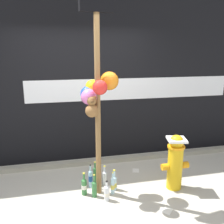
{
  "coord_description": "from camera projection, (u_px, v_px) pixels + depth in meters",
  "views": [
    {
      "loc": [
        -0.43,
        -3.03,
        2.06
      ],
      "look_at": [
        0.3,
        0.23,
        1.23
      ],
      "focal_mm": 39.6,
      "sensor_mm": 36.0,
      "label": 1
    }
  ],
  "objects": [
    {
      "name": "ground_plane",
      "position": [
        95.0,
        202.0,
        3.46
      ],
      "size": [
        14.0,
        14.0,
        0.0
      ],
      "primitive_type": "plane",
      "color": "#ADA899"
    },
    {
      "name": "building_wall",
      "position": [
        80.0,
        73.0,
        4.55
      ],
      "size": [
        10.0,
        0.21,
        3.32
      ],
      "color": "black",
      "rests_on": "ground_plane"
    },
    {
      "name": "curb_strip",
      "position": [
        85.0,
        162.0,
        4.59
      ],
      "size": [
        8.0,
        0.12,
        0.08
      ],
      "primitive_type": "cube",
      "color": "gray",
      "rests_on": "ground_plane"
    },
    {
      "name": "memorial_post",
      "position": [
        97.0,
        81.0,
        3.32
      ],
      "size": [
        0.53,
        0.56,
        2.89
      ],
      "color": "olive",
      "rests_on": "ground_plane"
    },
    {
      "name": "fire_hydrant",
      "position": [
        175.0,
        161.0,
        3.72
      ],
      "size": [
        0.43,
        0.32,
        0.86
      ],
      "color": "gold",
      "rests_on": "ground_plane"
    },
    {
      "name": "bottle_0",
      "position": [
        114.0,
        182.0,
        3.75
      ],
      "size": [
        0.08,
        0.08,
        0.32
      ],
      "color": "#B2DBEA",
      "rests_on": "ground_plane"
    },
    {
      "name": "bottle_1",
      "position": [
        90.0,
        178.0,
        3.8
      ],
      "size": [
        0.06,
        0.06,
        0.38
      ],
      "color": "#93CCE0",
      "rests_on": "ground_plane"
    },
    {
      "name": "bottle_2",
      "position": [
        107.0,
        193.0,
        3.47
      ],
      "size": [
        0.08,
        0.08,
        0.3
      ],
      "color": "silver",
      "rests_on": "ground_plane"
    },
    {
      "name": "bottle_3",
      "position": [
        94.0,
        188.0,
        3.56
      ],
      "size": [
        0.07,
        0.07,
        0.35
      ],
      "color": "#337038",
      "rests_on": "ground_plane"
    },
    {
      "name": "bottle_4",
      "position": [
        113.0,
        185.0,
        3.64
      ],
      "size": [
        0.06,
        0.06,
        0.34
      ],
      "color": "#B2DBEA",
      "rests_on": "ground_plane"
    },
    {
      "name": "bottle_5",
      "position": [
        84.0,
        186.0,
        3.61
      ],
      "size": [
        0.08,
        0.08,
        0.35
      ],
      "color": "#337038",
      "rests_on": "ground_plane"
    },
    {
      "name": "bottle_6",
      "position": [
        105.0,
        177.0,
        3.88
      ],
      "size": [
        0.07,
        0.07,
        0.32
      ],
      "color": "silver",
      "rests_on": "ground_plane"
    },
    {
      "name": "bottle_7",
      "position": [
        95.0,
        175.0,
        3.86
      ],
      "size": [
        0.06,
        0.06,
        0.39
      ],
      "color": "#337038",
      "rests_on": "ground_plane"
    },
    {
      "name": "litter_0",
      "position": [
        167.0,
        210.0,
        3.27
      ],
      "size": [
        0.19,
        0.19,
        0.01
      ],
      "primitive_type": "cube",
      "rotation": [
        0.0,
        0.0,
        0.8
      ],
      "color": "silver",
      "rests_on": "ground_plane"
    },
    {
      "name": "litter_1",
      "position": [
        136.0,
        170.0,
        4.36
      ],
      "size": [
        0.15,
        0.17,
        0.01
      ],
      "primitive_type": "cube",
      "rotation": [
        0.0,
        0.0,
        1.28
      ],
      "color": "silver",
      "rests_on": "ground_plane"
    }
  ]
}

